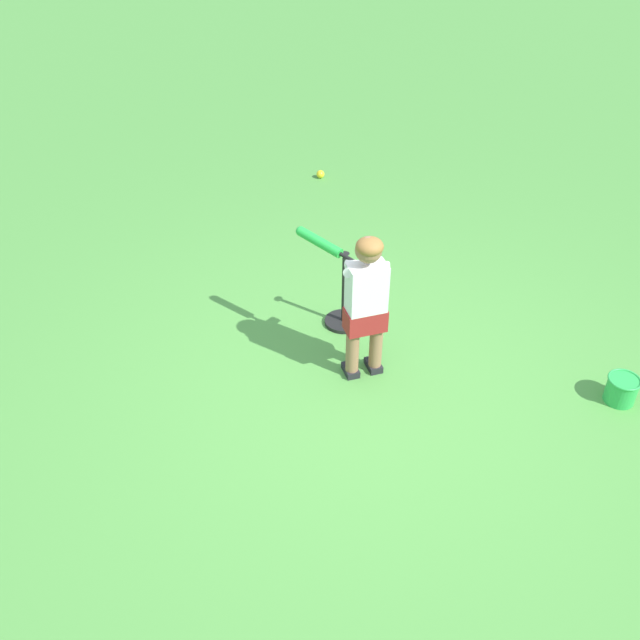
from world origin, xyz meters
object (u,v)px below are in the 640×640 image
(child_batter, at_px, (364,294))
(play_ball_midfield, at_px, (320,174))
(batting_tee, at_px, (343,312))
(toy_bucket, at_px, (622,389))

(child_batter, height_order, play_ball_midfield, child_batter)
(child_batter, bearing_deg, play_ball_midfield, 6.61)
(play_ball_midfield, bearing_deg, batting_tee, -174.68)
(child_batter, distance_m, batting_tee, 0.78)
(child_batter, xyz_separation_m, toy_bucket, (-0.26, -1.71, -0.55))
(play_ball_midfield, distance_m, batting_tee, 2.51)
(child_batter, distance_m, play_ball_midfield, 3.12)
(play_ball_midfield, distance_m, toy_bucket, 3.89)
(batting_tee, bearing_deg, play_ball_midfield, 5.32)
(child_batter, distance_m, toy_bucket, 1.82)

